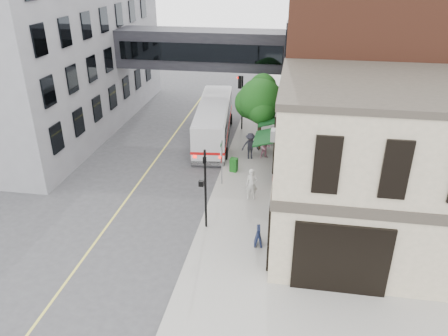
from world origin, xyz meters
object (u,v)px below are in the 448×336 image
(pedestrian_b, at_px, (265,148))
(pedestrian_a, at_px, (252,184))
(sandwich_board, at_px, (258,236))
(bus, at_px, (214,120))
(pedestrian_c, at_px, (250,146))
(newspaper_box, at_px, (234,165))

(pedestrian_b, bearing_deg, pedestrian_a, -116.27)
(pedestrian_a, xyz_separation_m, sandwich_board, (0.84, -4.62, -0.44))
(bus, relative_size, sandwich_board, 10.64)
(pedestrian_c, xyz_separation_m, sandwich_board, (1.57, -10.39, -0.45))
(pedestrian_b, distance_m, newspaper_box, 3.21)
(pedestrian_a, xyz_separation_m, pedestrian_c, (-0.72, 5.77, 0.01))
(pedestrian_b, xyz_separation_m, newspaper_box, (-1.92, -2.56, -0.31))
(bus, xyz_separation_m, pedestrian_c, (3.31, -3.57, -0.51))
(bus, distance_m, pedestrian_b, 5.52)
(newspaper_box, bearing_deg, pedestrian_c, 82.58)
(bus, height_order, pedestrian_c, bus)
(bus, height_order, newspaper_box, bus)
(bus, height_order, sandwich_board, bus)
(pedestrian_a, height_order, newspaper_box, pedestrian_a)
(pedestrian_a, height_order, pedestrian_b, pedestrian_a)
(bus, bearing_deg, sandwich_board, -70.71)
(pedestrian_b, distance_m, pedestrian_c, 1.11)
(bus, bearing_deg, pedestrian_c, -47.09)
(bus, bearing_deg, pedestrian_b, -36.92)
(pedestrian_b, bearing_deg, newspaper_box, -149.91)
(bus, height_order, pedestrian_a, bus)
(bus, bearing_deg, pedestrian_a, -66.61)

